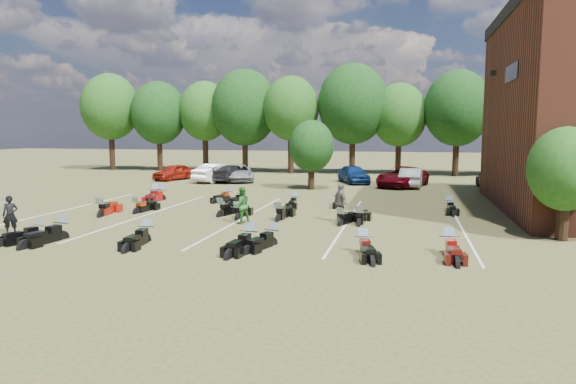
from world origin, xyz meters
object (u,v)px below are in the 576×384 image
(person_green, at_px, (241,205))
(person_grey, at_px, (341,203))
(car_0, at_px, (174,172))
(motorcycle_7, at_px, (101,217))
(motorcycle_0, at_px, (62,239))
(motorcycle_14, at_px, (155,200))
(motorcycle_3, at_px, (249,248))
(car_4, at_px, (354,174))
(person_black, at_px, (10,215))

(person_green, bearing_deg, person_grey, 160.74)
(car_0, relative_size, motorcycle_7, 1.62)
(motorcycle_0, relative_size, motorcycle_7, 0.98)
(motorcycle_14, bearing_deg, motorcycle_0, -98.60)
(motorcycle_3, bearing_deg, motorcycle_7, 158.18)
(motorcycle_7, distance_m, motorcycle_14, 5.98)
(car_4, relative_size, person_grey, 2.38)
(person_green, xyz_separation_m, motorcycle_3, (1.77, -4.58, -0.84))
(person_grey, bearing_deg, motorcycle_14, 31.20)
(car_4, bearing_deg, motorcycle_14, -153.37)
(person_green, bearing_deg, car_4, -136.55)
(person_grey, bearing_deg, motorcycle_0, 84.76)
(person_green, height_order, motorcycle_7, person_green)
(person_green, relative_size, motorcycle_0, 0.71)
(person_grey, xyz_separation_m, motorcycle_0, (-10.08, -6.22, -0.90))
(motorcycle_3, bearing_deg, motorcycle_14, 136.70)
(person_grey, distance_m, motorcycle_14, 12.77)
(car_4, relative_size, person_green, 2.55)
(person_black, height_order, person_grey, person_grey)
(car_4, xyz_separation_m, person_green, (-3.14, -18.87, 0.11))
(person_black, distance_m, person_grey, 13.98)
(motorcycle_0, bearing_deg, person_grey, 39.62)
(car_0, relative_size, car_4, 0.92)
(car_4, relative_size, motorcycle_14, 1.72)
(car_0, bearing_deg, motorcycle_0, -53.92)
(car_0, distance_m, motorcycle_0, 23.70)
(person_grey, relative_size, motorcycle_0, 0.76)
(motorcycle_14, bearing_deg, car_4, 32.58)
(car_4, distance_m, motorcycle_0, 25.32)
(car_0, xyz_separation_m, person_green, (11.94, -18.05, 0.17))
(person_green, bearing_deg, person_black, -9.05)
(motorcycle_0, distance_m, motorcycle_7, 5.22)
(person_green, xyz_separation_m, motorcycle_14, (-7.49, 6.14, -0.84))
(person_black, xyz_separation_m, motorcycle_7, (1.10, 4.63, -0.80))
(person_black, relative_size, motorcycle_7, 0.65)
(person_green, xyz_separation_m, motorcycle_7, (-7.27, 0.17, -0.84))
(car_4, distance_m, person_green, 19.13)
(motorcycle_0, relative_size, motorcycle_14, 0.96)
(car_0, distance_m, motorcycle_7, 18.49)
(motorcycle_3, bearing_deg, car_0, 127.12)
(car_4, height_order, motorcycle_0, car_4)
(person_green, bearing_deg, car_0, -93.62)
(person_black, xyz_separation_m, motorcycle_0, (2.61, -0.37, -0.80))
(person_grey, bearing_deg, motorcycle_3, 119.87)
(motorcycle_7, bearing_deg, car_4, -127.38)
(car_0, relative_size, motorcycle_0, 1.66)
(person_grey, bearing_deg, motorcycle_7, 59.12)
(car_4, distance_m, motorcycle_14, 16.59)
(car_0, relative_size, motorcycle_14, 1.58)
(car_4, relative_size, motorcycle_3, 1.91)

